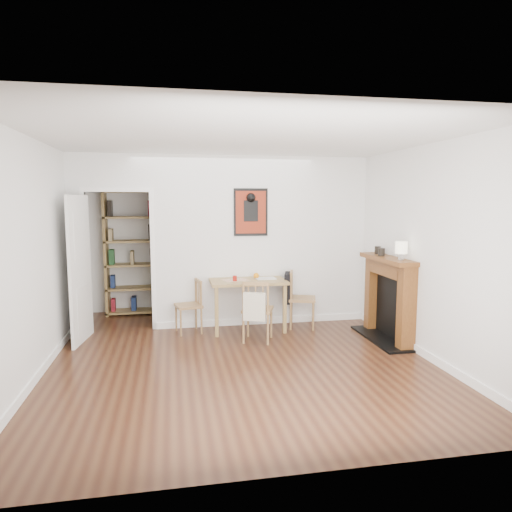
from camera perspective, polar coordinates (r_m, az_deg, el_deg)
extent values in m
plane|color=#4C2C18|center=(5.89, -2.28, -12.16)|extent=(5.20, 5.20, 0.00)
plane|color=white|center=(8.17, -4.95, 2.52)|extent=(4.50, 0.00, 4.50)
plane|color=white|center=(3.08, 4.64, -4.80)|extent=(4.50, 0.00, 4.50)
plane|color=white|center=(5.73, -25.21, 0.01)|extent=(0.00, 5.20, 5.20)
plane|color=white|center=(6.32, 18.29, 0.91)|extent=(0.00, 5.20, 5.20)
plane|color=silver|center=(5.60, -2.41, 13.85)|extent=(5.20, 5.20, 0.00)
cube|color=white|center=(7.07, 0.65, 1.86)|extent=(3.35, 0.10, 2.60)
cube|color=white|center=(7.06, -21.39, 1.38)|extent=(0.25, 0.10, 2.60)
cube|color=white|center=(6.96, -17.04, 9.93)|extent=(0.90, 0.10, 0.55)
cube|color=white|center=(7.07, -20.53, -0.82)|extent=(0.06, 0.14, 2.05)
cube|color=white|center=(6.97, -12.74, -0.66)|extent=(0.06, 0.14, 2.05)
cube|color=white|center=(7.23, 0.73, -8.10)|extent=(3.35, 0.02, 0.10)
cube|color=white|center=(5.45, -26.04, -13.92)|extent=(0.02, 4.00, 0.10)
cube|color=white|center=(6.06, 20.53, -11.53)|extent=(0.02, 4.00, 0.10)
cube|color=white|center=(6.62, -21.13, -1.57)|extent=(0.15, 0.80, 2.00)
cube|color=black|center=(6.95, -0.66, 5.49)|extent=(0.52, 0.02, 0.72)
cube|color=maroon|center=(6.94, -0.65, 5.49)|extent=(0.46, 0.00, 0.64)
cube|color=#A1854B|center=(6.78, -1.05, -3.14)|extent=(1.11, 0.71, 0.04)
cube|color=#A1854B|center=(6.52, -4.95, -7.00)|extent=(0.05, 0.05, 0.72)
cube|color=#A1854B|center=(6.68, 3.60, -6.63)|extent=(0.05, 0.05, 0.72)
cube|color=#A1854B|center=(7.08, -5.42, -5.87)|extent=(0.05, 0.05, 0.72)
cube|color=#A1854B|center=(7.24, 2.46, -5.57)|extent=(0.05, 0.05, 0.72)
cube|color=black|center=(6.96, 3.95, -3.97)|extent=(0.20, 0.37, 0.45)
cube|color=beige|center=(6.06, -0.14, -6.30)|extent=(0.31, 0.19, 0.37)
cube|color=#A1854B|center=(8.03, -18.23, 0.38)|extent=(0.04, 0.36, 2.11)
cube|color=#A1854B|center=(7.96, -12.19, 0.51)|extent=(0.04, 0.36, 2.11)
cube|color=#A1854B|center=(8.15, -14.99, -6.64)|extent=(0.89, 0.36, 0.03)
cube|color=#A1854B|center=(8.01, -15.17, -1.06)|extent=(0.89, 0.36, 0.03)
cube|color=#A1854B|center=(7.93, -15.46, 7.73)|extent=(0.89, 0.36, 0.03)
cube|color=maroon|center=(7.98, -15.22, 0.45)|extent=(0.78, 0.29, 0.29)
cube|color=brown|center=(6.18, 18.30, -6.27)|extent=(0.20, 0.16, 1.10)
cube|color=brown|center=(7.04, 14.42, -4.54)|extent=(0.20, 0.16, 1.10)
cube|color=brown|center=(6.50, 16.17, -0.37)|extent=(0.30, 1.21, 0.06)
cube|color=brown|center=(6.53, 16.37, -1.49)|extent=(0.20, 0.85, 0.20)
cube|color=black|center=(6.66, 16.67, -6.16)|extent=(0.08, 0.81, 0.88)
cube|color=black|center=(6.71, 15.61, -9.85)|extent=(0.45, 1.25, 0.03)
cylinder|color=maroon|center=(6.66, -2.67, -2.81)|extent=(0.06, 0.06, 0.08)
sphere|color=orange|center=(6.87, 0.03, -2.48)|extent=(0.09, 0.09, 0.09)
cube|color=beige|center=(6.75, -2.61, -3.00)|extent=(0.41, 0.35, 0.00)
cube|color=silver|center=(6.85, 1.19, -2.81)|extent=(0.30, 0.22, 0.01)
cylinder|color=silver|center=(6.15, 17.67, -0.12)|extent=(0.08, 0.08, 0.09)
cylinder|color=white|center=(6.13, 17.71, 1.01)|extent=(0.16, 0.16, 0.16)
cylinder|color=black|center=(6.56, 15.41, 0.48)|extent=(0.09, 0.09, 0.11)
cylinder|color=black|center=(6.81, 14.97, 0.72)|extent=(0.09, 0.09, 0.11)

